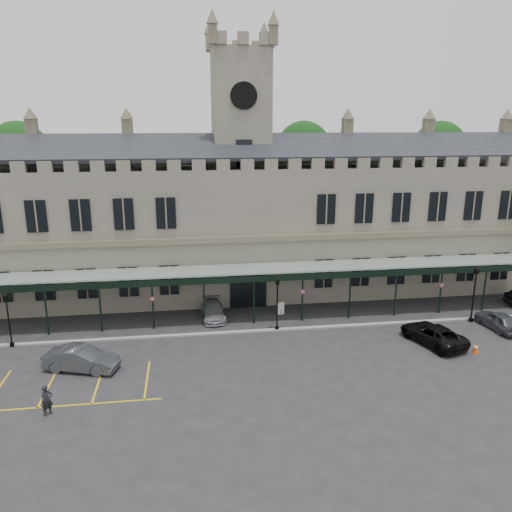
{
  "coord_description": "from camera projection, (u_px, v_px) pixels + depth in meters",
  "views": [
    {
      "loc": [
        -5.09,
        -30.26,
        15.9
      ],
      "look_at": [
        0.0,
        6.0,
        6.0
      ],
      "focal_mm": 35.0,
      "sensor_mm": 36.0,
      "label": 1
    }
  ],
  "objects": [
    {
      "name": "ground",
      "position": [
        268.0,
        364.0,
        33.76
      ],
      "size": [
        140.0,
        140.0,
        0.0
      ],
      "primitive_type": "plane",
      "color": "#242426"
    },
    {
      "name": "station_building",
      "position": [
        242.0,
        224.0,
        47.28
      ],
      "size": [
        60.0,
        10.36,
        17.3
      ],
      "color": "#676355",
      "rests_on": "ground"
    },
    {
      "name": "clock_tower",
      "position": [
        241.0,
        153.0,
        45.63
      ],
      "size": [
        5.6,
        5.6,
        24.8
      ],
      "color": "#676355",
      "rests_on": "ground"
    },
    {
      "name": "canopy",
      "position": [
        253.0,
        294.0,
        40.27
      ],
      "size": [
        50.0,
        4.1,
        4.3
      ],
      "color": "#8C9E93",
      "rests_on": "ground"
    },
    {
      "name": "kerb",
      "position": [
        257.0,
        331.0,
        39.01
      ],
      "size": [
        60.0,
        0.4,
        0.12
      ],
      "primitive_type": "cube",
      "color": "gray",
      "rests_on": "ground"
    },
    {
      "name": "parking_markings",
      "position": [
        46.0,
        391.0,
        30.45
      ],
      "size": [
        16.0,
        6.0,
        0.01
      ],
      "primitive_type": null,
      "color": "gold",
      "rests_on": "ground"
    },
    {
      "name": "tree_behind_left",
      "position": [
        19.0,
        152.0,
        51.36
      ],
      "size": [
        6.0,
        6.0,
        16.0
      ],
      "color": "#332314",
      "rests_on": "ground"
    },
    {
      "name": "tree_behind_mid",
      "position": [
        303.0,
        150.0,
        55.39
      ],
      "size": [
        6.0,
        6.0,
        16.0
      ],
      "color": "#332314",
      "rests_on": "ground"
    },
    {
      "name": "tree_behind_right",
      "position": [
        439.0,
        149.0,
        57.54
      ],
      "size": [
        6.0,
        6.0,
        16.0
      ],
      "color": "#332314",
      "rests_on": "ground"
    },
    {
      "name": "lamp_post_left",
      "position": [
        8.0,
        314.0,
        35.79
      ],
      "size": [
        0.4,
        0.4,
        4.23
      ],
      "color": "black",
      "rests_on": "ground"
    },
    {
      "name": "lamp_post_mid",
      "position": [
        277.0,
        298.0,
        38.59
      ],
      "size": [
        0.42,
        0.42,
        4.48
      ],
      "color": "black",
      "rests_on": "ground"
    },
    {
      "name": "lamp_post_right",
      "position": [
        475.0,
        288.0,
        40.26
      ],
      "size": [
        0.46,
        0.46,
        4.83
      ],
      "color": "black",
      "rests_on": "ground"
    },
    {
      "name": "traffic_cone",
      "position": [
        476.0,
        348.0,
        35.33
      ],
      "size": [
        0.44,
        0.44,
        0.7
      ],
      "rotation": [
        0.0,
        0.0,
        -0.05
      ],
      "color": "#E74107",
      "rests_on": "ground"
    },
    {
      "name": "sign_board",
      "position": [
        281.0,
        309.0,
        42.35
      ],
      "size": [
        0.62,
        0.21,
        1.09
      ],
      "rotation": [
        0.0,
        0.0,
        0.27
      ],
      "color": "black",
      "rests_on": "ground"
    },
    {
      "name": "bollard_left",
      "position": [
        210.0,
        311.0,
        42.05
      ],
      "size": [
        0.15,
        0.15,
        0.83
      ],
      "primitive_type": "cylinder",
      "color": "black",
      "rests_on": "ground"
    },
    {
      "name": "bollard_right",
      "position": [
        302.0,
        308.0,
        42.83
      ],
      "size": [
        0.15,
        0.15,
        0.82
      ],
      "primitive_type": "cylinder",
      "color": "black",
      "rests_on": "ground"
    },
    {
      "name": "car_left_b",
      "position": [
        81.0,
        359.0,
        32.79
      ],
      "size": [
        5.13,
        3.01,
        1.6
      ],
      "primitive_type": "imported",
      "rotation": [
        0.0,
        0.0,
        1.28
      ],
      "color": "#3D4045",
      "rests_on": "ground"
    },
    {
      "name": "car_taxi",
      "position": [
        213.0,
        311.0,
        41.6
      ],
      "size": [
        1.97,
        4.49,
        1.29
      ],
      "primitive_type": "imported",
      "rotation": [
        0.0,
        0.0,
        0.04
      ],
      "color": "#97999E",
      "rests_on": "ground"
    },
    {
      "name": "car_van",
      "position": [
        433.0,
        334.0,
        36.78
      ],
      "size": [
        3.95,
        5.76,
        1.46
      ],
      "primitive_type": "imported",
      "rotation": [
        0.0,
        0.0,
        3.46
      ],
      "color": "black",
      "rests_on": "ground"
    },
    {
      "name": "car_right_a",
      "position": [
        499.0,
        320.0,
        39.35
      ],
      "size": [
        2.11,
        4.38,
        1.44
      ],
      "primitive_type": "imported",
      "rotation": [
        0.0,
        0.0,
        3.24
      ],
      "color": "#3D4045",
      "rests_on": "ground"
    },
    {
      "name": "person_a",
      "position": [
        47.0,
        400.0,
        27.74
      ],
      "size": [
        0.77,
        0.74,
        1.78
      ],
      "primitive_type": "imported",
      "rotation": [
        0.0,
        0.0,
        0.69
      ],
      "color": "black",
      "rests_on": "ground"
    }
  ]
}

